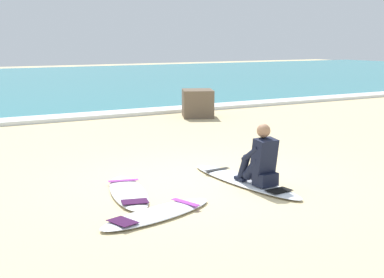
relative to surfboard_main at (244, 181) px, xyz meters
name	(u,v)px	position (x,y,z in m)	size (l,w,h in m)	color
ground_plane	(199,180)	(-0.53, 0.51, -0.04)	(80.00, 80.00, 0.00)	beige
breaking_foam	(60,118)	(-0.53, 8.29, 0.02)	(80.00, 0.90, 0.11)	white
surfboard_main	(244,181)	(0.00, 0.00, 0.00)	(0.67, 2.62, 0.08)	silver
surfer_seated	(261,161)	(0.02, -0.40, 0.40)	(0.39, 0.72, 0.95)	black
surfboard_spare_near	(128,192)	(-1.87, 0.34, 0.00)	(1.01, 2.00, 0.08)	white
surfboard_spare_far	(158,213)	(-1.94, -0.79, 0.00)	(1.90, 1.00, 0.08)	silver
shoreline_rock	(198,103)	(3.19, 6.82, 0.37)	(1.00, 0.88, 0.81)	brown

